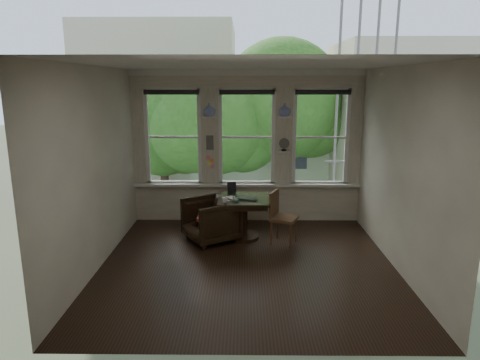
{
  "coord_description": "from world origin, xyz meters",
  "views": [
    {
      "loc": [
        -0.05,
        -6.16,
        2.76
      ],
      "look_at": [
        -0.12,
        0.9,
        1.14
      ],
      "focal_mm": 32.0,
      "sensor_mm": 36.0,
      "label": 1
    }
  ],
  "objects_px": {
    "laptop": "(246,200)",
    "mug": "(225,200)",
    "armchair_left": "(211,220)",
    "side_chair_right": "(284,218)",
    "table": "(244,218)"
  },
  "relations": [
    {
      "from": "table",
      "to": "mug",
      "type": "relative_size",
      "value": 9.76
    },
    {
      "from": "laptop",
      "to": "mug",
      "type": "height_order",
      "value": "mug"
    },
    {
      "from": "table",
      "to": "mug",
      "type": "bearing_deg",
      "value": -140.42
    },
    {
      "from": "armchair_left",
      "to": "side_chair_right",
      "type": "relative_size",
      "value": 0.92
    },
    {
      "from": "armchair_left",
      "to": "laptop",
      "type": "bearing_deg",
      "value": 57.05
    },
    {
      "from": "side_chair_right",
      "to": "mug",
      "type": "relative_size",
      "value": 9.97
    },
    {
      "from": "table",
      "to": "laptop",
      "type": "xyz_separation_m",
      "value": [
        0.04,
        -0.15,
        0.39
      ]
    },
    {
      "from": "armchair_left",
      "to": "mug",
      "type": "bearing_deg",
      "value": 30.47
    },
    {
      "from": "table",
      "to": "armchair_left",
      "type": "relative_size",
      "value": 1.06
    },
    {
      "from": "mug",
      "to": "armchair_left",
      "type": "bearing_deg",
      "value": 151.81
    },
    {
      "from": "armchair_left",
      "to": "mug",
      "type": "relative_size",
      "value": 9.17
    },
    {
      "from": "armchair_left",
      "to": "mug",
      "type": "xyz_separation_m",
      "value": [
        0.26,
        -0.14,
        0.41
      ]
    },
    {
      "from": "side_chair_right",
      "to": "laptop",
      "type": "relative_size",
      "value": 2.51
    },
    {
      "from": "table",
      "to": "laptop",
      "type": "distance_m",
      "value": 0.42
    },
    {
      "from": "armchair_left",
      "to": "side_chair_right",
      "type": "height_order",
      "value": "side_chair_right"
    }
  ]
}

